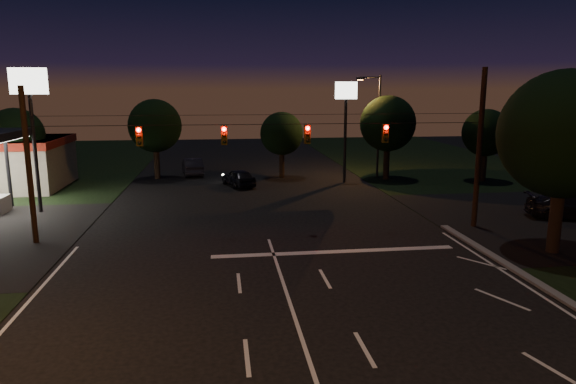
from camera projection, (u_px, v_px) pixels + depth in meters
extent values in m
cube|color=silver|center=(335.00, 252.00, 25.09)|extent=(12.00, 0.50, 0.01)
cylinder|color=black|center=(473.00, 227.00, 29.66)|extent=(0.30, 0.30, 9.00)
cylinder|color=black|center=(36.00, 243.00, 26.55)|extent=(0.28, 0.28, 8.00)
cylinder|color=black|center=(266.00, 124.00, 26.92)|extent=(24.00, 0.03, 0.03)
cylinder|color=black|center=(266.00, 115.00, 26.82)|extent=(24.00, 0.02, 0.02)
cube|color=#3F3307|center=(139.00, 136.00, 26.18)|extent=(0.32, 0.26, 1.00)
sphere|color=#FF0705|center=(139.00, 130.00, 25.96)|extent=(0.22, 0.22, 0.22)
sphere|color=black|center=(139.00, 137.00, 26.03)|extent=(0.20, 0.20, 0.20)
sphere|color=black|center=(139.00, 143.00, 26.09)|extent=(0.20, 0.20, 0.20)
cube|color=#3F3307|center=(224.00, 135.00, 26.74)|extent=(0.32, 0.26, 1.00)
sphere|color=#FF0705|center=(224.00, 129.00, 26.52)|extent=(0.22, 0.22, 0.22)
sphere|color=black|center=(224.00, 136.00, 26.59)|extent=(0.20, 0.20, 0.20)
sphere|color=black|center=(224.00, 142.00, 26.65)|extent=(0.20, 0.20, 0.20)
cube|color=#3F3307|center=(307.00, 134.00, 27.31)|extent=(0.32, 0.26, 1.00)
sphere|color=#FF0705|center=(308.00, 128.00, 27.09)|extent=(0.22, 0.22, 0.22)
sphere|color=black|center=(308.00, 135.00, 27.16)|extent=(0.20, 0.20, 0.20)
sphere|color=black|center=(308.00, 141.00, 27.22)|extent=(0.20, 0.20, 0.20)
cube|color=#3F3307|center=(385.00, 133.00, 27.87)|extent=(0.32, 0.26, 1.00)
sphere|color=#FF0705|center=(386.00, 128.00, 27.65)|extent=(0.22, 0.22, 0.22)
sphere|color=black|center=(386.00, 134.00, 27.71)|extent=(0.20, 0.20, 0.20)
sphere|color=black|center=(386.00, 140.00, 27.78)|extent=(0.20, 0.20, 0.20)
cylinder|color=black|center=(8.00, 172.00, 34.24)|extent=(0.24, 0.24, 4.80)
cylinder|color=black|center=(35.00, 155.00, 32.35)|extent=(0.24, 0.24, 7.50)
cube|color=white|center=(28.00, 81.00, 31.45)|extent=(2.20, 0.30, 1.60)
cylinder|color=black|center=(345.00, 141.00, 43.02)|extent=(0.24, 0.24, 7.00)
cube|color=white|center=(346.00, 90.00, 42.19)|extent=(1.80, 0.30, 1.40)
cylinder|color=black|center=(379.00, 127.00, 45.22)|extent=(0.20, 0.20, 9.00)
cylinder|color=black|center=(370.00, 77.00, 44.26)|extent=(1.80, 0.12, 0.12)
cube|color=black|center=(360.00, 79.00, 44.16)|extent=(0.60, 0.35, 0.22)
cube|color=orange|center=(360.00, 80.00, 44.18)|extent=(0.45, 0.25, 0.04)
cylinder|color=black|center=(556.00, 213.00, 24.60)|extent=(0.60, 0.60, 4.00)
sphere|color=black|center=(565.00, 134.00, 23.85)|extent=(6.00, 6.00, 6.00)
sphere|color=black|center=(570.00, 137.00, 24.40)|extent=(4.50, 4.50, 4.50)
sphere|color=black|center=(548.00, 137.00, 24.09)|extent=(4.20, 4.20, 4.20)
cylinder|color=black|center=(20.00, 171.00, 40.05)|extent=(0.49, 0.49, 3.00)
sphere|color=black|center=(16.00, 135.00, 39.49)|extent=(4.20, 4.20, 4.20)
sphere|color=black|center=(23.00, 136.00, 39.88)|extent=(3.15, 3.15, 3.15)
sphere|color=black|center=(11.00, 136.00, 39.66)|extent=(2.94, 2.94, 2.94)
cylinder|color=black|center=(157.00, 160.00, 45.21)|extent=(0.52, 0.52, 3.25)
sphere|color=black|center=(155.00, 126.00, 44.61)|extent=(4.60, 4.60, 4.60)
sphere|color=black|center=(161.00, 127.00, 45.03)|extent=(3.45, 3.45, 3.45)
sphere|color=black|center=(150.00, 127.00, 44.79)|extent=(3.22, 3.22, 3.22)
cylinder|color=black|center=(282.00, 163.00, 45.71)|extent=(0.47, 0.47, 2.75)
sphere|color=black|center=(282.00, 134.00, 45.20)|extent=(3.80, 3.80, 3.80)
sphere|color=black|center=(286.00, 134.00, 45.55)|extent=(2.85, 2.85, 2.85)
sphere|color=black|center=(277.00, 134.00, 45.35)|extent=(2.66, 2.66, 2.66)
cylinder|color=black|center=(386.00, 160.00, 44.87)|extent=(0.53, 0.53, 3.40)
sphere|color=black|center=(388.00, 123.00, 44.24)|extent=(4.80, 4.80, 4.80)
sphere|color=black|center=(392.00, 125.00, 44.68)|extent=(3.60, 3.60, 3.60)
sphere|color=black|center=(382.00, 125.00, 44.43)|extent=(3.36, 3.36, 3.36)
cylinder|color=black|center=(484.00, 165.00, 44.01)|extent=(0.48, 0.48, 2.90)
sphere|color=black|center=(486.00, 133.00, 43.47)|extent=(4.00, 4.00, 4.00)
sphere|color=black|center=(489.00, 134.00, 43.84)|extent=(3.00, 3.00, 3.00)
sphere|color=black|center=(480.00, 134.00, 43.63)|extent=(2.80, 2.80, 2.80)
imported|color=black|center=(238.00, 178.00, 41.84)|extent=(3.00, 4.53, 1.43)
imported|color=black|center=(192.00, 167.00, 47.38)|extent=(2.30, 4.92, 1.56)
imported|color=black|center=(573.00, 206.00, 31.30)|extent=(5.84, 3.74, 1.57)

